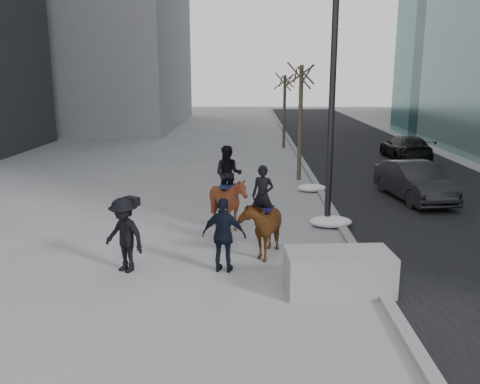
{
  "coord_description": "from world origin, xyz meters",
  "views": [
    {
      "loc": [
        0.23,
        -11.64,
        4.5
      ],
      "look_at": [
        0.0,
        1.2,
        1.5
      ],
      "focal_mm": 38.0,
      "sensor_mm": 36.0,
      "label": 1
    }
  ],
  "objects_px": {
    "planter": "(339,272)",
    "car_near": "(414,181)",
    "mounted_right": "(228,196)",
    "mounted_left": "(263,222)"
  },
  "relations": [
    {
      "from": "mounted_right",
      "to": "planter",
      "type": "bearing_deg",
      "value": -60.6
    },
    {
      "from": "car_near",
      "to": "mounted_right",
      "type": "relative_size",
      "value": 1.69
    },
    {
      "from": "car_near",
      "to": "mounted_right",
      "type": "height_order",
      "value": "mounted_right"
    },
    {
      "from": "car_near",
      "to": "mounted_right",
      "type": "bearing_deg",
      "value": -159.5
    },
    {
      "from": "planter",
      "to": "car_near",
      "type": "bearing_deg",
      "value": 63.05
    },
    {
      "from": "planter",
      "to": "mounted_left",
      "type": "bearing_deg",
      "value": 123.64
    },
    {
      "from": "mounted_right",
      "to": "car_near",
      "type": "bearing_deg",
      "value": 28.98
    },
    {
      "from": "planter",
      "to": "mounted_right",
      "type": "distance_m",
      "value": 5.12
    },
    {
      "from": "planter",
      "to": "car_near",
      "type": "xyz_separation_m",
      "value": [
        4.12,
        8.1,
        0.25
      ]
    },
    {
      "from": "planter",
      "to": "car_near",
      "type": "distance_m",
      "value": 9.09
    }
  ]
}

